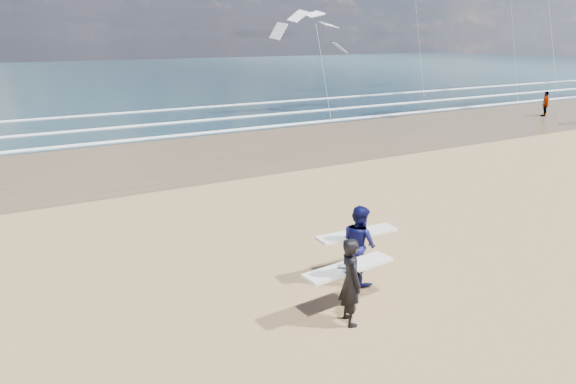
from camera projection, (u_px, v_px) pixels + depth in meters
wet_sand_strip at (432, 125)px, 35.18m from camera, size 220.00×12.00×0.01m
ocean at (179, 74)px, 79.91m from camera, size 220.00×100.00×0.02m
foam_breakers at (345, 107)px, 43.53m from camera, size 220.00×11.70×0.05m
surfer_near at (351, 280)px, 10.88m from camera, size 2.23×1.09×1.95m
surfer_far at (359, 243)px, 12.73m from camera, size 2.23×1.16×1.99m
beachgoer_1 at (545, 104)px, 38.57m from camera, size 1.19×0.76×1.89m
kite_1 at (320, 47)px, 37.94m from camera, size 6.58×4.82×8.68m
kite_2 at (511, 7)px, 47.43m from camera, size 6.28×4.79×15.01m
kite_5 at (417, 23)px, 52.02m from camera, size 4.99×4.65×13.34m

